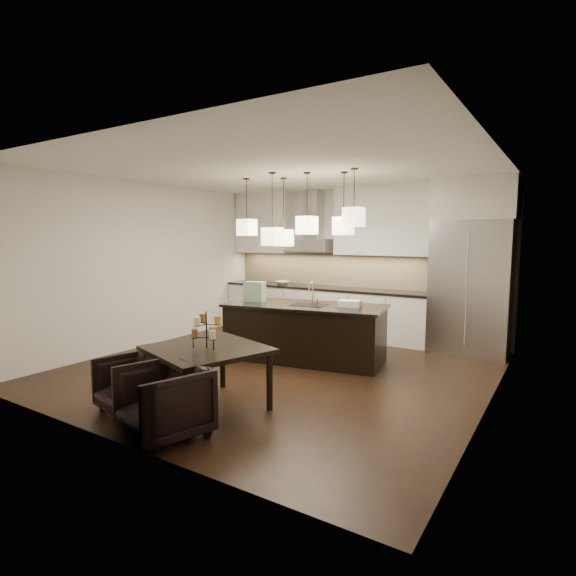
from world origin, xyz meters
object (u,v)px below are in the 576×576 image
Objects in this scene: armchair_right at (164,401)px; island_body at (305,333)px; dining_table at (207,378)px; refrigerator at (471,288)px; armchair_left at (132,384)px.

island_body is at bearing 112.58° from armchair_right.
dining_table is at bearing -98.28° from island_body.
refrigerator is 2.84× the size of armchair_right.
dining_table is 1.51× the size of armchair_right.
armchair_left is at bearing -119.76° from refrigerator.
dining_table is (0.07, -2.26, -0.07)m from island_body.
refrigerator reaches higher than armchair_right.
dining_table is 1.74× the size of armchair_left.
island_body is 2.83m from armchair_left.
armchair_left is at bearing -179.74° from armchair_right.
dining_table is 0.81m from armchair_left.
refrigerator is 5.30m from armchair_left.
island_body reaches higher than dining_table.
island_body reaches higher than armchair_right.
armchair_left is (-0.55, -2.77, -0.12)m from island_body.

